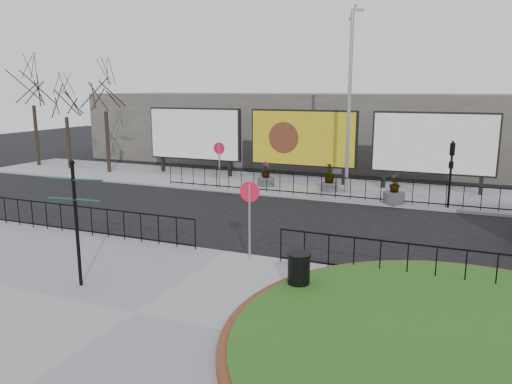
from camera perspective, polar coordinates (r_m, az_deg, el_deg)
The scene contains 24 objects.
ground at distance 16.61m, azimuth -3.36°, elevation -7.14°, with size 90.00×90.00×0.00m, color black.
pavement_near at distance 12.62m, azimuth -13.64°, elevation -13.49°, with size 30.00×10.00×0.12m, color gray.
pavement_far at distance 27.53m, azimuth 7.64°, elevation 0.50°, with size 44.00×6.00×0.12m, color gray.
brick_edge at distance 11.36m, azimuth 23.89°, elevation -16.35°, with size 10.40×10.40×0.18m, color brown.
grass_lawn at distance 11.35m, azimuth 23.90°, elevation -16.26°, with size 10.00×10.00×0.22m, color #174312.
railing_near_left at distance 19.49m, azimuth -19.87°, elevation -2.93°, with size 10.00×0.10×1.10m, color black, non-canonical shape.
railing_near_right at distance 14.59m, azimuth 19.89°, elevation -7.78°, with size 9.00×0.10×1.10m, color black, non-canonical shape.
railing_far at distance 24.60m, azimuth 8.28°, elevation 0.59°, with size 18.00×0.10×1.10m, color black, non-canonical shape.
speed_sign_far at distance 26.59m, azimuth -4.23°, elevation 4.24°, with size 0.64×0.07×2.47m.
speed_sign_near at distance 15.33m, azimuth -0.73°, elevation -1.28°, with size 0.64×0.07×2.47m.
billboard_left at distance 31.29m, azimuth -7.04°, elevation 6.56°, with size 6.20×0.31×4.10m.
billboard_mid at distance 28.49m, azimuth 5.37°, elevation 6.10°, with size 6.20×0.31×4.10m.
billboard_right at distance 27.25m, azimuth 19.61°, elevation 5.22°, with size 6.20×0.31×4.10m.
lamp_post at distance 25.69m, azimuth 10.64°, elevation 10.32°, with size 0.74×0.18×9.23m.
signal_pole_a at distance 23.67m, azimuth 21.42°, elevation 2.98°, with size 0.22×0.26×3.00m.
tree_left at distance 33.12m, azimuth -16.75°, elevation 8.21°, with size 2.00×2.00×7.00m, color #2D2119, non-canonical shape.
tree_mid at distance 35.68m, azimuth -20.81°, elevation 7.52°, with size 2.00×2.00×6.20m, color #2D2119, non-canonical shape.
tree_far at distance 37.90m, azimuth -24.01°, elevation 8.46°, with size 2.00×2.00×7.50m, color #2D2119, non-canonical shape.
building_backdrop at distance 36.88m, azimuth 11.85°, elevation 7.02°, with size 40.00×10.00×5.00m, color #5F5A53.
fingerpost_sign at distance 14.01m, azimuth -19.92°, elevation -2.05°, with size 1.61×0.44×3.45m.
litter_bin at distance 13.29m, azimuth 4.91°, elevation -9.12°, with size 0.63×0.63×1.04m.
planter_a at distance 27.37m, azimuth 1.16°, elevation 1.65°, with size 0.91×0.91×1.33m.
planter_b at distance 26.22m, azimuth 8.40°, elevation 1.42°, with size 0.86×0.86×1.50m.
planter_c at distance 24.15m, azimuth 15.50°, elevation -0.16°, with size 0.99×0.99×1.37m.
Camera 1 is at (6.94, -14.10, 5.36)m, focal length 35.00 mm.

